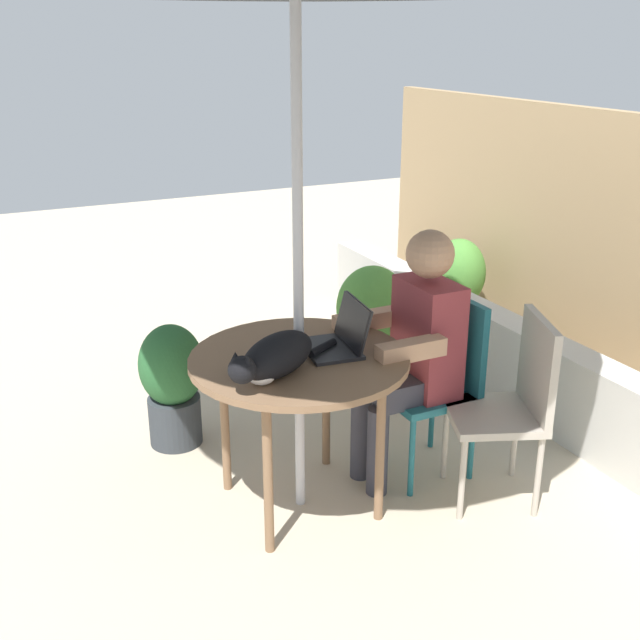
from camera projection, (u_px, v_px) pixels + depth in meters
name	position (u px, v px, depth m)	size (l,w,h in m)	color
ground_plane	(301.00, 502.00, 3.56)	(14.00, 14.00, 0.00)	#BCAD93
planter_wall_low	(564.00, 391.00, 4.11)	(4.88, 0.20, 0.49)	beige
patio_table	(299.00, 371.00, 3.32)	(0.95, 0.95, 0.74)	brown
chair_occupied	(441.00, 372.00, 3.68)	(0.40, 0.40, 0.88)	#1E606B
chair_empty	(514.00, 396.00, 3.44)	(0.52, 0.52, 0.88)	#B2A899
person_seated	(414.00, 344.00, 3.56)	(0.48, 0.48, 1.22)	maroon
laptop	(341.00, 335.00, 3.36)	(0.33, 0.29, 0.21)	black
cat	(274.00, 358.00, 3.08)	(0.37, 0.59, 0.17)	black
potted_plant_near_fence	(372.00, 322.00, 4.67)	(0.44, 0.44, 0.74)	#9E5138
potted_plant_by_chair	(172.00, 381.00, 3.96)	(0.33, 0.33, 0.66)	#33383D
potted_plant_corner	(458.00, 281.00, 5.38)	(0.37, 0.37, 0.71)	#33383D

